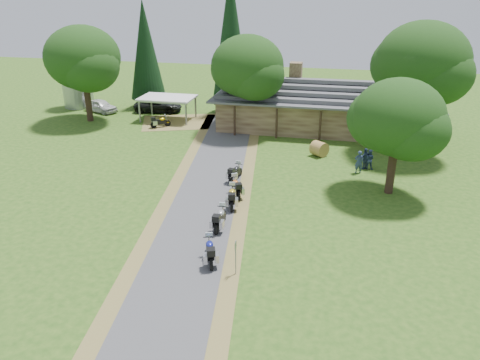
% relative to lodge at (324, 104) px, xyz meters
% --- Properties ---
extents(ground, '(120.00, 120.00, 0.00)m').
position_rel_lodge_xyz_m(ground, '(-6.00, -24.00, -2.45)').
color(ground, '#274D15').
rests_on(ground, ground).
extents(driveway, '(51.95, 51.95, 0.00)m').
position_rel_lodge_xyz_m(driveway, '(-6.50, -20.00, -2.45)').
color(driveway, '#404042').
rests_on(driveway, ground).
extents(lodge, '(21.40, 9.40, 4.90)m').
position_rel_lodge_xyz_m(lodge, '(0.00, 0.00, 0.00)').
color(lodge, brown).
rests_on(lodge, ground).
extents(silo, '(3.58, 3.58, 6.86)m').
position_rel_lodge_xyz_m(silo, '(-28.38, 2.54, 0.98)').
color(silo, gray).
rests_on(silo, ground).
extents(carport, '(5.63, 3.76, 2.44)m').
position_rel_lodge_xyz_m(carport, '(-16.16, -0.53, -1.23)').
color(carport, white).
rests_on(carport, ground).
extents(car_white_sedan, '(4.15, 5.80, 1.78)m').
position_rel_lodge_xyz_m(car_white_sedan, '(-24.72, 0.84, -1.56)').
color(car_white_sedan, silver).
rests_on(car_white_sedan, ground).
extents(car_dark_suv, '(3.23, 6.01, 2.19)m').
position_rel_lodge_xyz_m(car_dark_suv, '(-18.44, 2.31, -1.35)').
color(car_dark_suv, black).
rests_on(car_dark_suv, ground).
extents(motorcycle_row_a, '(1.31, 2.11, 1.38)m').
position_rel_lodge_xyz_m(motorcycle_row_a, '(-4.26, -26.10, -1.76)').
color(motorcycle_row_a, navy).
rests_on(motorcycle_row_a, ground).
extents(motorcycle_row_b, '(0.68, 2.03, 1.38)m').
position_rel_lodge_xyz_m(motorcycle_row_b, '(-4.67, -22.49, -1.76)').
color(motorcycle_row_b, '#96989E').
rests_on(motorcycle_row_b, ground).
extents(motorcycle_row_c, '(1.11, 2.19, 1.43)m').
position_rel_lodge_xyz_m(motorcycle_row_c, '(-4.67, -19.47, -1.73)').
color(motorcycle_row_c, gold).
rests_on(motorcycle_row_c, ground).
extents(motorcycle_row_d, '(1.45, 2.11, 1.38)m').
position_rel_lodge_xyz_m(motorcycle_row_d, '(-4.79, -17.80, -1.76)').
color(motorcycle_row_d, '#CC6626').
rests_on(motorcycle_row_d, ground).
extents(motorcycle_row_e, '(0.98, 2.02, 1.33)m').
position_rel_lodge_xyz_m(motorcycle_row_e, '(-5.44, -15.17, -1.79)').
color(motorcycle_row_e, black).
rests_on(motorcycle_row_e, ground).
extents(motorcycle_carport_a, '(1.83, 1.59, 1.26)m').
position_rel_lodge_xyz_m(motorcycle_carport_a, '(-15.92, -3.42, -1.82)').
color(motorcycle_carport_a, '#DDB702').
rests_on(motorcycle_carport_a, ground).
extents(person_a, '(0.69, 0.58, 2.09)m').
position_rel_lodge_xyz_m(person_a, '(3.40, -11.74, -1.40)').
color(person_a, navy).
rests_on(person_a, ground).
extents(person_b, '(0.58, 0.46, 1.87)m').
position_rel_lodge_xyz_m(person_b, '(4.20, -10.72, -1.51)').
color(person_b, navy).
rests_on(person_b, ground).
extents(person_c, '(0.67, 0.69, 1.98)m').
position_rel_lodge_xyz_m(person_c, '(3.91, -10.75, -1.46)').
color(person_c, navy).
rests_on(person_c, ground).
extents(hay_bale, '(1.67, 1.68, 1.24)m').
position_rel_lodge_xyz_m(hay_bale, '(0.22, -8.50, -1.83)').
color(hay_bale, olive).
rests_on(hay_bale, ground).
extents(sign_post, '(0.34, 0.06, 1.90)m').
position_rel_lodge_xyz_m(sign_post, '(-2.69, -26.98, -1.50)').
color(sign_post, gray).
rests_on(sign_post, ground).
extents(oak_lodge_left, '(6.77, 6.77, 10.22)m').
position_rel_lodge_xyz_m(oak_lodge_left, '(-7.08, -3.10, 2.66)').
color(oak_lodge_left, '#153510').
rests_on(oak_lodge_left, ground).
extents(oak_lodge_right, '(7.38, 7.38, 12.44)m').
position_rel_lodge_xyz_m(oak_lodge_right, '(7.77, -5.86, 3.77)').
color(oak_lodge_right, '#153510').
rests_on(oak_lodge_right, ground).
extents(oak_driveway, '(5.98, 5.98, 8.68)m').
position_rel_lodge_xyz_m(oak_driveway, '(5.44, -15.03, 1.89)').
color(oak_driveway, '#153510').
rests_on(oak_driveway, ground).
extents(oak_silo, '(7.53, 7.53, 10.54)m').
position_rel_lodge_xyz_m(oak_silo, '(-24.07, -2.77, 2.82)').
color(oak_silo, '#153510').
rests_on(oak_silo, ground).
extents(cedar_near, '(4.20, 4.20, 15.24)m').
position_rel_lodge_xyz_m(cedar_near, '(-10.35, 3.94, 5.17)').
color(cedar_near, black).
rests_on(cedar_near, ground).
extents(cedar_far, '(4.01, 4.01, 11.96)m').
position_rel_lodge_xyz_m(cedar_far, '(-20.38, 4.42, 3.53)').
color(cedar_far, black).
rests_on(cedar_far, ground).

